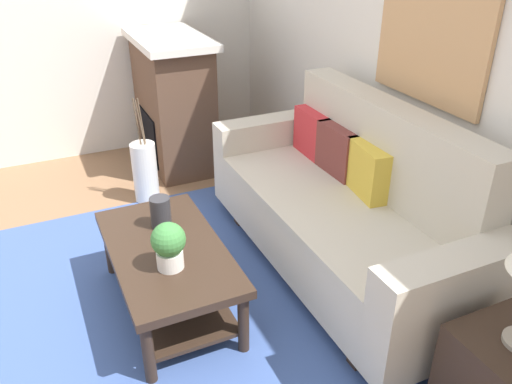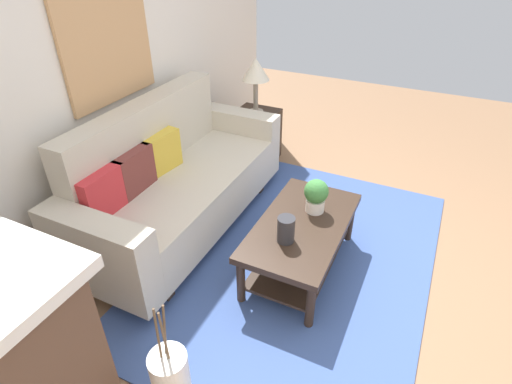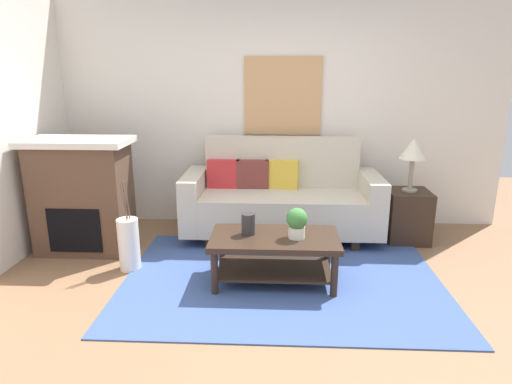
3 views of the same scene
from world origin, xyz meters
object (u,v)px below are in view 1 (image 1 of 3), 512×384
throw_pillow_maroon (338,150)px  fireplace (174,102)px  throw_pillow_crimson (313,134)px  floor_vase (145,173)px  coffee_table (168,264)px  framed_painting (433,24)px  potted_plant_tabletop (169,245)px  couch (346,210)px  throw_pillow_mustard (367,170)px  tabletop_vase (161,212)px

throw_pillow_maroon → fireplace: fireplace is taller
throw_pillow_crimson → floor_vase: throw_pillow_crimson is taller
coffee_table → framed_painting: size_ratio=1.25×
potted_plant_tabletop → floor_vase: size_ratio=0.53×
coffee_table → floor_vase: 1.37m
couch → throw_pillow_maroon: (-0.33, 0.13, 0.25)m
floor_vase → framed_painting: bearing=44.6°
throw_pillow_mustard → floor_vase: (-1.42, -1.06, -0.43)m
fireplace → framed_painting: size_ratio=1.32×
throw_pillow_crimson → fireplace: fireplace is taller
couch → fireplace: size_ratio=1.83×
fireplace → framed_painting: (2.01, 0.96, 0.93)m
throw_pillow_maroon → coffee_table: (0.26, -1.26, -0.37)m
tabletop_vase → potted_plant_tabletop: bearing=-9.3°
fireplace → throw_pillow_crimson: bearing=24.6°
throw_pillow_crimson → throw_pillow_mustard: 0.65m
tabletop_vase → potted_plant_tabletop: potted_plant_tabletop is taller
throw_pillow_mustard → tabletop_vase: 1.27m
potted_plant_tabletop → floor_vase: (-1.54, 0.23, -0.33)m
tabletop_vase → fireplace: fireplace is taller
couch → throw_pillow_mustard: 0.28m
throw_pillow_crimson → floor_vase: bearing=-125.8°
couch → throw_pillow_maroon: couch is taller
floor_vase → potted_plant_tabletop: bearing=-8.4°
tabletop_vase → floor_vase: bearing=171.9°
potted_plant_tabletop → framed_painting: (-0.12, 1.63, 0.95)m
floor_vase → fireplace: bearing=143.6°
framed_painting → tabletop_vase: bearing=-100.8°
couch → throw_pillow_mustard: size_ratio=5.89×
throw_pillow_mustard → throw_pillow_maroon: bearing=180.0°
couch → throw_pillow_crimson: bearing=169.1°
couch → tabletop_vase: bearing=-105.2°
coffee_table → framed_painting: bearing=87.5°
potted_plant_tabletop → fireplace: size_ratio=0.23×
couch → throw_pillow_maroon: 0.43m
throw_pillow_crimson → framed_painting: (0.65, 0.34, 0.84)m
throw_pillow_maroon → fireplace: (-1.69, -0.62, -0.09)m
couch → potted_plant_tabletop: bearing=-84.3°
coffee_table → tabletop_vase: 0.31m
coffee_table → floor_vase: size_ratio=2.24×
floor_vase → tabletop_vase: bearing=-8.1°
tabletop_vase → framed_painting: bearing=79.2°
throw_pillow_crimson → throw_pillow_mustard: bearing=0.0°
couch → coffee_table: size_ratio=1.93×
throw_pillow_maroon → framed_painting: bearing=46.2°
coffee_table → floor_vase: floor_vase is taller
tabletop_vase → framed_painting: 1.87m
throw_pillow_mustard → potted_plant_tabletop: (0.12, -1.29, -0.11)m
throw_pillow_maroon → floor_vase: size_ratio=0.73×
couch → throw_pillow_crimson: size_ratio=5.89×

